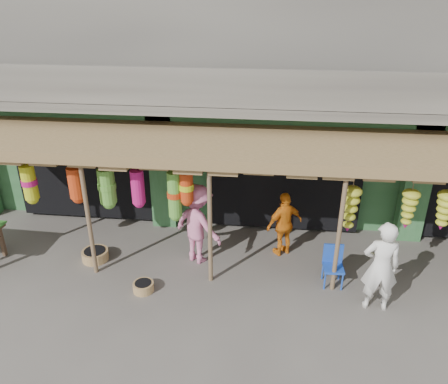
# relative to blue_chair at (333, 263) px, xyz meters

# --- Properties ---
(ground) EXTENTS (80.00, 80.00, 0.00)m
(ground) POSITION_rel_blue_chair_xyz_m (-1.00, -0.03, -0.47)
(ground) COLOR #514C47
(ground) RESTS_ON ground
(building) EXTENTS (16.40, 6.80, 7.00)m
(building) POSITION_rel_blue_chair_xyz_m (-1.00, 4.84, 2.89)
(building) COLOR gray
(building) RESTS_ON ground
(awning) EXTENTS (14.00, 2.70, 2.79)m
(awning) POSITION_rel_blue_chair_xyz_m (-1.13, 0.78, 2.10)
(awning) COLOR brown
(awning) RESTS_ON ground
(blue_chair) EXTENTS (0.42, 0.43, 0.85)m
(blue_chair) POSITION_rel_blue_chair_xyz_m (0.00, 0.00, 0.00)
(blue_chair) COLOR #1B45B2
(blue_chair) RESTS_ON ground
(basket_mid) EXTENTS (0.62, 0.62, 0.23)m
(basket_mid) POSITION_rel_blue_chair_xyz_m (-5.19, 0.22, -0.36)
(basket_mid) COLOR #906140
(basket_mid) RESTS_ON ground
(basket_right) EXTENTS (0.53, 0.53, 0.19)m
(basket_right) POSITION_rel_blue_chair_xyz_m (-3.80, -0.74, -0.38)
(basket_right) COLOR #A5844D
(basket_right) RESTS_ON ground
(person_front) EXTENTS (0.68, 0.45, 1.85)m
(person_front) POSITION_rel_blue_chair_xyz_m (0.74, -0.69, 0.45)
(person_front) COLOR white
(person_front) RESTS_ON ground
(person_vendor) EXTENTS (0.96, 0.80, 1.53)m
(person_vendor) POSITION_rel_blue_chair_xyz_m (-1.00, 0.98, 0.29)
(person_vendor) COLOR orange
(person_vendor) RESTS_ON ground
(person_shopper) EXTENTS (1.37, 1.18, 1.84)m
(person_shopper) POSITION_rel_blue_chair_xyz_m (-2.88, 0.48, 0.44)
(person_shopper) COLOR pink
(person_shopper) RESTS_ON ground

